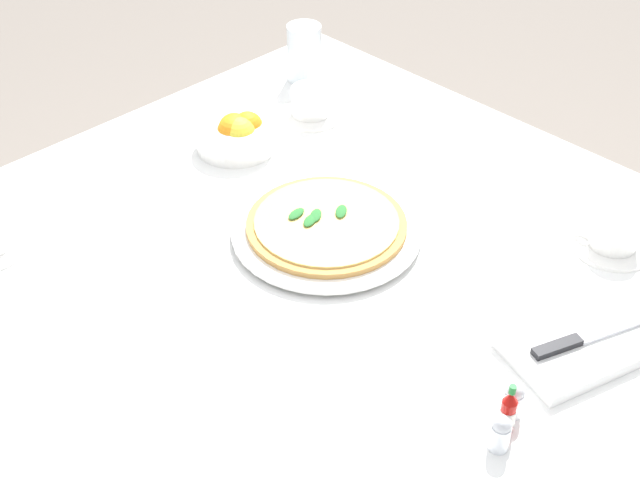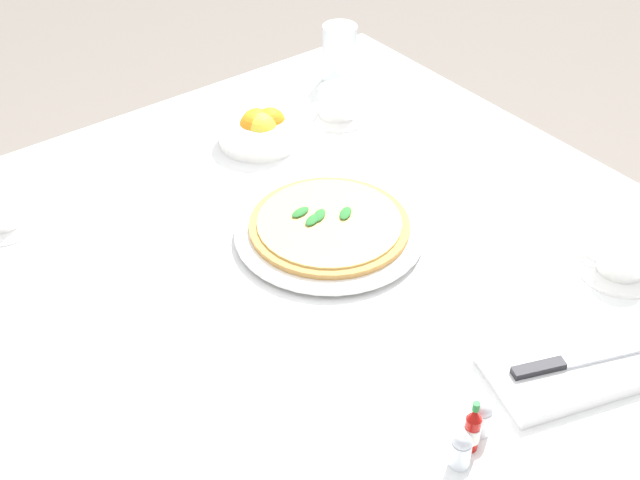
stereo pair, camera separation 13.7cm
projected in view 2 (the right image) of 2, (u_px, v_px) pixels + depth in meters
The scene contains 12 objects.
dining_table at pixel (311, 320), 1.43m from camera, with size 1.20×1.20×0.73m.
pizza_plate at pixel (329, 231), 1.40m from camera, with size 0.31×0.31×0.02m.
pizza at pixel (329, 224), 1.39m from camera, with size 0.26×0.26×0.02m.
coffee_cup_far_left at pixel (623, 256), 1.32m from camera, with size 0.13×0.13×0.07m.
coffee_cup_right_edge at pixel (338, 104), 1.70m from camera, with size 0.13×0.13×0.06m.
water_glass_far_right at pixel (339, 56), 1.80m from camera, with size 0.07×0.07×0.12m.
napkin_folded at pixel (568, 368), 1.17m from camera, with size 0.25×0.19×0.02m.
dinner_knife at pixel (572, 361), 1.16m from camera, with size 0.19×0.09×0.01m.
citrus_bowl at pixel (259, 129), 1.62m from camera, with size 0.15×0.15×0.07m.
hot_sauce_bottle at pixel (472, 430), 1.05m from camera, with size 0.02×0.02×0.08m.
salt_shaker at pixel (482, 419), 1.08m from camera, with size 0.03×0.03×0.06m.
pepper_shaker at pixel (461, 451), 1.04m from camera, with size 0.03×0.03×0.06m.
Camera 2 is at (-0.62, -0.83, 1.60)m, focal length 48.20 mm.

